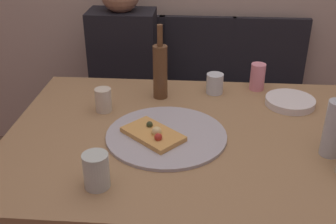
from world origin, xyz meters
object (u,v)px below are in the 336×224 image
object	(u,v)px
tumbler_near	(214,84)
soda_can	(257,77)
wine_bottle	(160,70)
pizza_tray	(166,135)
chair_left	(127,85)
chair_right	(267,89)
dining_table	(194,150)
guest_in_sweater	(121,75)
pizza_slice_last	(153,134)
beer_bottle	(334,127)
tumbler_far	(96,171)
chair_middle	(195,87)
plate_stack	(290,102)
short_glass	(103,100)

from	to	relation	value
tumbler_near	soda_can	xyz separation A→B (m)	(0.19, 0.05, 0.02)
wine_bottle	pizza_tray	bearing A→B (deg)	-81.01
soda_can	chair_left	distance (m)	0.88
pizza_tray	chair_right	world-z (taller)	chair_right
dining_table	wine_bottle	distance (m)	0.40
soda_can	guest_in_sweater	distance (m)	0.77
pizza_slice_last	beer_bottle	xyz separation A→B (m)	(0.61, -0.05, 0.08)
chair_left	dining_table	bearing A→B (deg)	114.91
guest_in_sweater	chair_left	bearing A→B (deg)	-90.00
wine_bottle	chair_left	size ratio (longest dim) A/B	0.36
pizza_tray	tumbler_far	distance (m)	0.36
soda_can	tumbler_far	bearing A→B (deg)	-126.64
pizza_tray	soda_can	world-z (taller)	soda_can
chair_right	chair_middle	bearing A→B (deg)	0.00
wine_bottle	soda_can	size ratio (longest dim) A/B	2.65
beer_bottle	plate_stack	size ratio (longest dim) A/B	1.29
dining_table	plate_stack	world-z (taller)	plate_stack
chair_left	chair_middle	distance (m)	0.41
tumbler_near	short_glass	size ratio (longest dim) A/B	0.91
soda_can	pizza_slice_last	bearing A→B (deg)	-131.68
dining_table	soda_can	xyz separation A→B (m)	(0.27, 0.42, 0.14)
chair_left	plate_stack	bearing A→B (deg)	142.37
short_glass	chair_right	world-z (taller)	chair_right
plate_stack	chair_middle	xyz separation A→B (m)	(-0.40, 0.63, -0.23)
chair_right	dining_table	bearing A→B (deg)	65.21
tumbler_far	dining_table	bearing A→B (deg)	49.17
dining_table	chair_left	xyz separation A→B (m)	(-0.42, 0.89, -0.14)
pizza_slice_last	chair_right	world-z (taller)	chair_right
pizza_slice_last	beer_bottle	world-z (taller)	beer_bottle
pizza_tray	guest_in_sweater	bearing A→B (deg)	111.88
pizza_slice_last	tumbler_far	size ratio (longest dim) A/B	2.22
beer_bottle	short_glass	xyz separation A→B (m)	(-0.84, 0.26, -0.06)
tumbler_near	plate_stack	world-z (taller)	tumbler_near
wine_bottle	pizza_slice_last	bearing A→B (deg)	-88.78
tumbler_far	chair_right	distance (m)	1.44
tumbler_near	guest_in_sweater	distance (m)	0.63
wine_bottle	tumbler_near	distance (m)	0.26
tumbler_near	tumbler_far	distance (m)	0.79
tumbler_far	chair_middle	xyz separation A→B (m)	(0.28, 1.23, -0.27)
plate_stack	chair_left	world-z (taller)	chair_left
short_glass	chair_right	xyz separation A→B (m)	(0.79, 0.74, -0.26)
wine_bottle	short_glass	distance (m)	0.28
soda_can	plate_stack	size ratio (longest dim) A/B	0.59
pizza_tray	chair_right	size ratio (longest dim) A/B	0.49
wine_bottle	tumbler_far	world-z (taller)	wine_bottle
dining_table	pizza_slice_last	size ratio (longest dim) A/B	5.60
pizza_tray	chair_right	bearing A→B (deg)	60.78
tumbler_near	soda_can	bearing A→B (deg)	15.61
plate_stack	chair_right	size ratio (longest dim) A/B	0.23
tumbler_far	guest_in_sweater	world-z (taller)	guest_in_sweater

